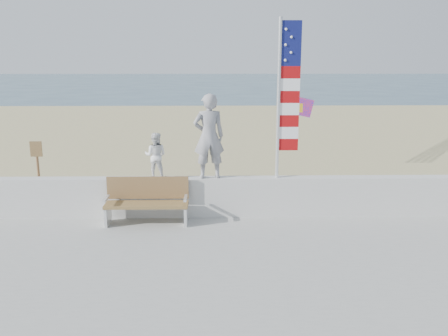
% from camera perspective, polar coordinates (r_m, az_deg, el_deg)
% --- Properties ---
extents(ground, '(220.00, 220.00, 0.00)m').
position_cam_1_polar(ground, '(9.20, -1.05, -10.80)').
color(ground, '#304D60').
rests_on(ground, ground).
extents(sand, '(90.00, 40.00, 0.08)m').
position_cam_1_polar(sand, '(17.79, -1.08, 1.13)').
color(sand, tan).
rests_on(sand, ground).
extents(seawall, '(30.00, 0.35, 0.90)m').
position_cam_1_polar(seawall, '(10.86, -1.08, -3.47)').
color(seawall, silver).
rests_on(seawall, boardwalk).
extents(adult, '(0.76, 0.57, 1.90)m').
position_cam_1_polar(adult, '(10.55, -1.84, 3.83)').
color(adult, gray).
rests_on(adult, seawall).
extents(child, '(0.55, 0.46, 1.04)m').
position_cam_1_polar(child, '(10.71, -8.23, 1.50)').
color(child, white).
rests_on(child, seawall).
extents(bench, '(1.80, 0.57, 1.00)m').
position_cam_1_polar(bench, '(10.51, -9.24, -3.87)').
color(bench, olive).
rests_on(bench, boardwalk).
extents(flag, '(0.50, 0.08, 3.50)m').
position_cam_1_polar(flag, '(10.54, 7.30, 9.01)').
color(flag, white).
rests_on(flag, seawall).
extents(parafoil_kite, '(0.85, 0.24, 0.58)m').
position_cam_1_polar(parafoil_kite, '(11.96, 8.80, 7.41)').
color(parafoil_kite, '#FF361C').
rests_on(parafoil_kite, ground).
extents(sign, '(0.32, 0.07, 1.46)m').
position_cam_1_polar(sign, '(13.86, -21.53, 0.59)').
color(sign, '#866040').
rests_on(sign, sand).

